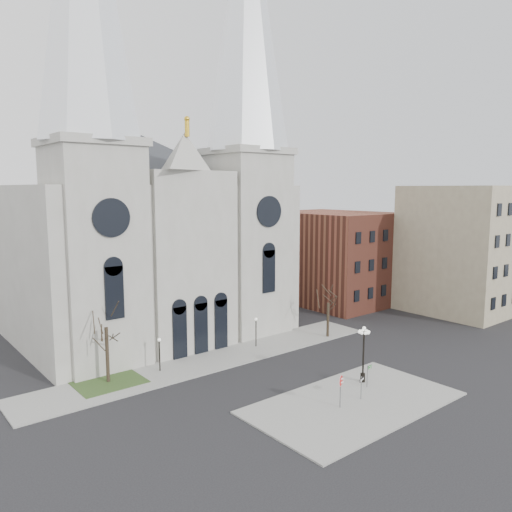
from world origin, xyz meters
TOP-DOWN VIEW (x-y plane):
  - ground at (0.00, 0.00)m, footprint 160.00×160.00m
  - sidewalk_near at (3.00, -5.00)m, footprint 18.00×10.00m
  - sidewalk_far at (0.00, 11.00)m, footprint 40.00×6.00m
  - grass_patch at (-11.00, 12.00)m, footprint 6.00×5.00m
  - cathedral at (0.00, 22.86)m, footprint 33.00×26.66m
  - bg_building_brick at (30.00, 22.00)m, footprint 14.00×18.00m
  - bg_building_tan at (38.00, 6.00)m, footprint 10.00×14.00m
  - tree_left at (-11.00, 12.00)m, footprint 3.20×3.20m
  - tree_right at (15.00, 9.00)m, footprint 3.20×3.20m
  - ped_lamp_left at (-6.00, 11.50)m, footprint 0.32×0.32m
  - ped_lamp_right at (6.00, 11.50)m, footprint 0.32×0.32m
  - stop_sign at (1.34, -4.96)m, footprint 0.99×0.10m
  - globe_lamp at (7.02, -2.68)m, footprint 1.29×1.29m
  - one_way_sign at (3.92, -5.00)m, footprint 0.83×0.29m
  - street_name_sign at (6.47, -3.67)m, footprint 0.64×0.10m

SIDE VIEW (x-z plane):
  - ground at x=0.00m, z-range 0.00..0.00m
  - sidewalk_near at x=3.00m, z-range 0.00..0.14m
  - sidewalk_far at x=0.00m, z-range 0.00..0.14m
  - grass_patch at x=-11.00m, z-range 0.00..0.18m
  - street_name_sign at x=6.47m, z-range 0.34..2.32m
  - one_way_sign at x=3.92m, z-range 0.50..2.46m
  - stop_sign at x=1.34m, z-range 0.70..3.44m
  - ped_lamp_left at x=-6.00m, z-range 0.70..3.96m
  - ped_lamp_right at x=6.00m, z-range 0.70..3.96m
  - globe_lamp at x=7.02m, z-range 0.81..6.01m
  - tree_right at x=15.00m, z-range 1.47..7.47m
  - tree_left at x=-11.00m, z-range 1.83..9.33m
  - bg_building_brick at x=30.00m, z-range 0.00..14.00m
  - bg_building_tan at x=38.00m, z-range 0.00..18.00m
  - cathedral at x=0.00m, z-range -8.52..45.48m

